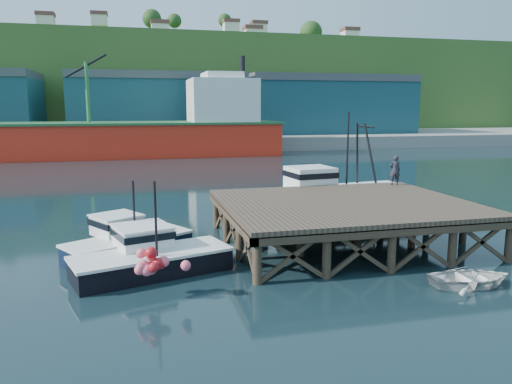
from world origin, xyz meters
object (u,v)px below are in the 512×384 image
object	(u,v)px
boat_black	(150,255)
dockworker	(395,170)
trawler	(337,193)
boat_navy	(126,241)
dinghy	(471,278)

from	to	relation	value
boat_black	dockworker	distance (m)	16.15
boat_black	dockworker	size ratio (longest dim) A/B	3.83
boat_black	trawler	xyz separation A→B (m)	(12.01, 8.78, 0.60)
dockworker	trawler	bearing A→B (deg)	-25.74
boat_black	trawler	world-z (taller)	trawler
boat_navy	trawler	world-z (taller)	trawler
boat_navy	boat_black	size ratio (longest dim) A/B	0.89
dinghy	dockworker	size ratio (longest dim) A/B	1.82
dockworker	boat_navy	bearing A→B (deg)	30.09
dinghy	dockworker	xyz separation A→B (m)	(2.86, 10.99, 2.68)
trawler	boat_navy	bearing A→B (deg)	-161.35
trawler	boat_black	bearing A→B (deg)	-150.78
boat_navy	trawler	distance (m)	14.40
boat_navy	dockworker	distance (m)	16.25
boat_black	dockworker	world-z (taller)	boat_black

